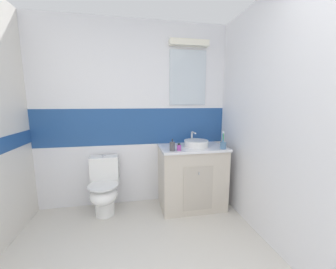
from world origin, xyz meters
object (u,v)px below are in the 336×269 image
Objects in this scene: toilet at (104,188)px; perfume_flask_small at (179,147)px; soap_dispenser at (172,146)px; sink_basin at (196,143)px; toothbrush_cup at (223,145)px.

perfume_flask_small reaches higher than toilet.
toilet is at bearing 165.81° from soap_dispenser.
toothbrush_cup reaches higher than sink_basin.
sink_basin is 0.36m from toothbrush_cup.
toothbrush_cup reaches higher than soap_dispenser.
perfume_flask_small is at bearing -146.90° from sink_basin.
perfume_flask_small is at bearing 1.71° from soap_dispenser.
sink_basin is 0.34m from perfume_flask_small.
perfume_flask_small is (-0.28, -0.18, -0.00)m from sink_basin.
perfume_flask_small is at bearing 178.04° from toothbrush_cup.
toilet is at bearing 167.20° from perfume_flask_small.
toilet is 1.62m from toothbrush_cup.
soap_dispenser is at bearing -178.29° from perfume_flask_small.
toothbrush_cup is (0.29, -0.20, 0.00)m from sink_basin.
toilet is 1.04m from soap_dispenser.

